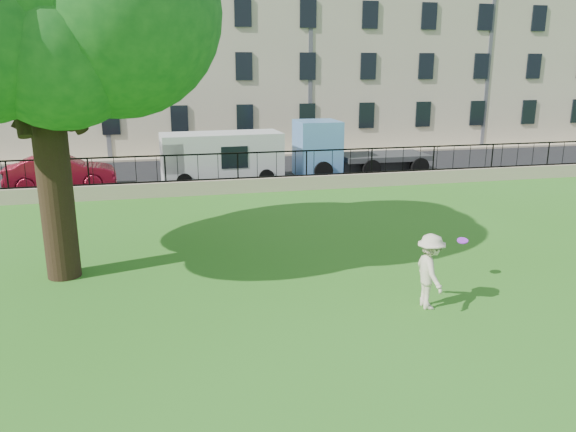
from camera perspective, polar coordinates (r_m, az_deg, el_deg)
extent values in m
plane|color=#2F701A|center=(12.84, 2.58, -9.17)|extent=(120.00, 120.00, 0.00)
cube|color=tan|center=(24.00, -5.07, 3.08)|extent=(50.00, 0.40, 0.60)
cube|color=black|center=(23.93, -5.09, 3.85)|extent=(50.00, 0.05, 0.06)
cube|color=black|center=(23.75, -5.15, 6.38)|extent=(50.00, 0.05, 0.06)
cube|color=black|center=(28.63, -6.38, 4.40)|extent=(60.00, 9.00, 0.01)
cube|color=tan|center=(33.72, -7.44, 6.07)|extent=(60.00, 1.40, 0.12)
cube|color=beige|center=(39.01, -8.65, 16.73)|extent=(56.00, 10.00, 13.00)
cylinder|color=black|center=(15.06, -22.53, 2.47)|extent=(0.83, 0.83, 4.56)
sphere|color=#16531B|center=(13.80, -17.10, 19.29)|extent=(4.75, 4.75, 4.75)
imported|color=beige|center=(12.85, 14.22, -5.48)|extent=(0.72, 1.15, 1.71)
cylinder|color=#A229ED|center=(14.58, 17.31, -2.40)|extent=(0.31, 0.31, 0.12)
imported|color=maroon|center=(26.40, -22.06, 4.13)|extent=(4.69, 1.97, 1.51)
cube|color=silver|center=(26.14, -6.74, 5.90)|extent=(5.55, 2.42, 2.28)
cube|color=#5C93D8|center=(28.13, 7.35, 6.95)|extent=(6.43, 2.29, 2.69)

